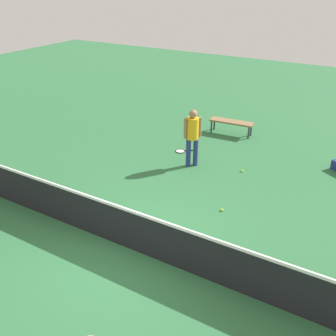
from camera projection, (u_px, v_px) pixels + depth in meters
The scene contains 10 objects.
ground_plane at pixel (134, 250), 7.88m from camera, with size 40.00×40.00×0.00m, color #2D6B3D.
court_net at pixel (133, 230), 7.65m from camera, with size 10.09×0.09×1.07m.
player_near_side at pixel (193, 133), 10.86m from camera, with size 0.48×0.48×1.70m.
tennis_racket_near_player at pixel (181, 151), 12.19m from camera, with size 0.57×0.49×0.03m.
tennis_ball_near_player at pixel (185, 232), 8.36m from camera, with size 0.07×0.07×0.07m, color #C6E033.
tennis_ball_by_net at pixel (222, 210), 9.15m from camera, with size 0.07×0.07×0.07m, color #C6E033.
tennis_ball_midcourt at pixel (135, 216), 8.93m from camera, with size 0.07×0.07×0.07m, color #C6E033.
tennis_ball_baseline at pixel (242, 171), 10.94m from camera, with size 0.07×0.07×0.07m, color #C6E033.
tennis_ball_stray_left at pixel (168, 237), 8.21m from camera, with size 0.07×0.07×0.07m, color #C6E033.
courtside_bench at pixel (231, 123), 13.32m from camera, with size 1.53×0.51×0.48m.
Camera 1 is at (-3.77, 5.03, 5.09)m, focal length 41.18 mm.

